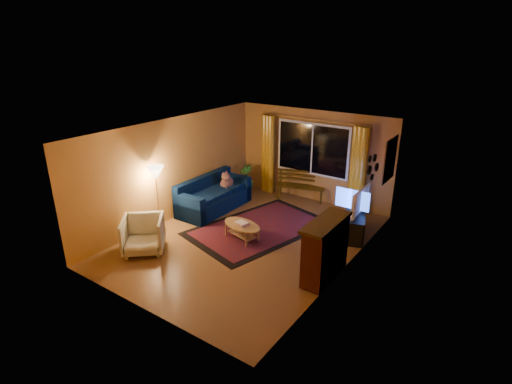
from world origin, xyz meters
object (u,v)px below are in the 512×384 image
Objects in this scene: sofa at (214,194)px; coffee_table at (242,232)px; floor_lamp at (158,199)px; bench at (300,193)px; armchair at (143,233)px; tv_console at (354,223)px.

coffee_table is at bearing -31.37° from sofa.
floor_lamp is at bearing -99.49° from sofa.
sofa is 1.35× the size of floor_lamp.
bench is 1.58× the size of armchair.
sofa reaches higher than tv_console.
tv_console is at bearing 31.98° from floor_lamp.
sofa is 1.73m from floor_lamp.
armchair is 0.64× the size of tv_console.
bench is 4.62m from armchair.
tv_console is (1.97, 1.68, 0.09)m from coffee_table.
armchair is 0.84× the size of coffee_table.
armchair is 0.54× the size of floor_lamp.
floor_lamp reaches higher than bench.
bench is 2.81m from coffee_table.
armchair reaches higher than coffee_table.
armchair is at bearing -61.20° from floor_lamp.
floor_lamp is at bearing -158.97° from coffee_table.
tv_console reaches higher than bench.
bench is 4.01m from floor_lamp.
bench is 0.85× the size of floor_lamp.
coffee_table is at bearing -159.72° from tv_console.
armchair is (0.24, -2.57, -0.01)m from sofa.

